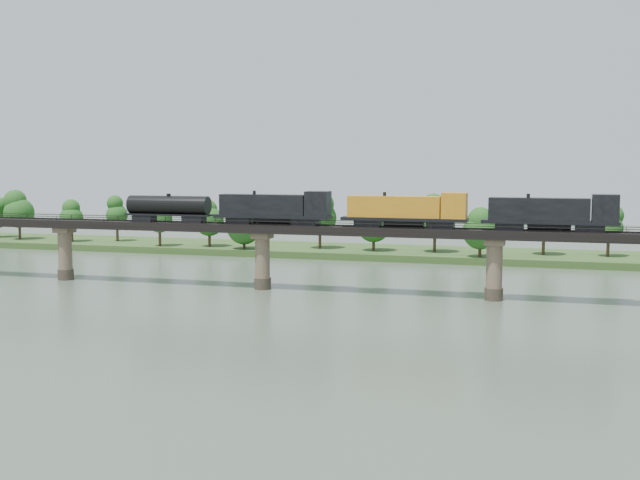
# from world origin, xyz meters

# --- Properties ---
(ground) EXTENTS (400.00, 400.00, 0.00)m
(ground) POSITION_xyz_m (0.00, 0.00, 0.00)
(ground) COLOR #3D4D3C
(ground) RESTS_ON ground
(far_bank) EXTENTS (300.00, 24.00, 1.60)m
(far_bank) POSITION_xyz_m (0.00, 85.00, 0.80)
(far_bank) COLOR #2C4B1E
(far_bank) RESTS_ON ground
(bridge) EXTENTS (236.00, 30.00, 11.50)m
(bridge) POSITION_xyz_m (0.00, 30.00, 5.46)
(bridge) COLOR #473A2D
(bridge) RESTS_ON ground
(bridge_superstructure) EXTENTS (220.00, 4.90, 0.75)m
(bridge_superstructure) POSITION_xyz_m (0.00, 30.00, 11.79)
(bridge_superstructure) COLOR black
(bridge_superstructure) RESTS_ON bridge
(far_treeline) EXTENTS (289.06, 17.54, 13.60)m
(far_treeline) POSITION_xyz_m (-8.21, 80.52, 8.83)
(far_treeline) COLOR #382619
(far_treeline) RESTS_ON far_bank
(freight_train) EXTENTS (85.21, 3.32, 5.87)m
(freight_train) POSITION_xyz_m (17.57, 30.00, 14.30)
(freight_train) COLOR black
(freight_train) RESTS_ON bridge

